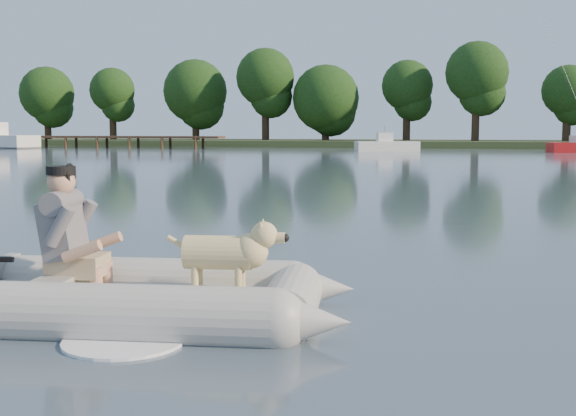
% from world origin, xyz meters
% --- Properties ---
extents(water, '(160.00, 160.00, 0.00)m').
position_xyz_m(water, '(0.00, 0.00, 0.00)').
color(water, slate).
rests_on(water, ground).
extents(shore_bank, '(160.00, 12.00, 0.70)m').
position_xyz_m(shore_bank, '(0.00, 62.00, 0.25)').
color(shore_bank, '#47512D').
rests_on(shore_bank, water).
extents(dock, '(18.00, 2.00, 1.04)m').
position_xyz_m(dock, '(-26.00, 52.00, 0.52)').
color(dock, '#4C331E').
rests_on(dock, water).
extents(treeline, '(92.74, 7.35, 9.60)m').
position_xyz_m(treeline, '(10.26, 61.06, 5.40)').
color(treeline, '#332316').
rests_on(treeline, shore_bank).
extents(dinghy, '(5.11, 3.75, 1.43)m').
position_xyz_m(dinghy, '(-0.27, 0.14, 0.62)').
color(dinghy, '#AAAAA5').
rests_on(dinghy, water).
extents(man, '(0.83, 0.73, 1.12)m').
position_xyz_m(man, '(-0.99, 0.10, 0.81)').
color(man, slate).
rests_on(man, dinghy).
extents(dog, '(1.00, 0.46, 0.64)m').
position_xyz_m(dog, '(0.39, 0.27, 0.54)').
color(dog, tan).
rests_on(dog, dinghy).
extents(motorboat, '(5.13, 3.30, 2.03)m').
position_xyz_m(motorboat, '(-2.86, 48.35, 0.92)').
color(motorboat, white).
rests_on(motorboat, water).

